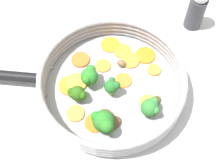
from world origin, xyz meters
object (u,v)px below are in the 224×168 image
Objects in this scene: carrot_slice_12 at (110,45)px; mushroom_piece_3 at (122,63)px; carrot_slice_7 at (130,60)px; mushroom_piece_1 at (115,123)px; carrot_slice_0 at (154,70)px; carrot_slice_9 at (76,83)px; carrot_slice_10 at (95,123)px; carrot_slice_11 at (148,102)px; mushroom_piece_0 at (156,100)px; carrot_slice_4 at (80,60)px; mushroom_piece_2 at (107,116)px; carrot_slice_8 at (75,114)px; carrot_slice_6 at (70,86)px; broccoli_floret_0 at (151,107)px; carrot_slice_5 at (122,51)px; carrot_slice_1 at (103,66)px; salt_shaker at (197,8)px; skillet at (112,89)px; broccoli_floret_4 at (89,76)px; broccoli_floret_2 at (77,94)px; broccoli_floret_1 at (112,87)px; carrot_slice_3 at (145,55)px; broccoli_floret_3 at (103,122)px; carrot_slice_2 at (123,81)px.

carrot_slice_12 is 2.16× the size of mushroom_piece_3.
carrot_slice_7 is 0.16m from mushroom_piece_1.
carrot_slice_9 is (-0.16, 0.07, 0.00)m from carrot_slice_0.
carrot_slice_10 is at bearing -168.90° from carrot_slice_0.
mushroom_piece_0 is at bearing -17.72° from carrot_slice_11.
carrot_slice_4 is 0.17m from mushroom_piece_1.
carrot_slice_12 is at bearing 54.32° from mushroom_piece_2.
carrot_slice_7 is 0.18m from carrot_slice_8.
carrot_slice_4 is 0.18m from carrot_slice_11.
carrot_slice_6 is (-0.18, 0.07, -0.00)m from carrot_slice_0.
mushroom_piece_0 is (0.03, 0.01, -0.02)m from broccoli_floret_0.
carrot_slice_4 is at bearing 161.15° from carrot_slice_5.
carrot_slice_1 is 0.26m from salt_shaker.
carrot_slice_8 is 0.38m from salt_shaker.
skillet is 6.10× the size of broccoli_floret_4.
mushroom_piece_0 is (0.02, -0.01, 0.00)m from carrot_slice_11.
carrot_slice_1 is at bearing -170.51° from carrot_slice_5.
carrot_slice_8 is at bearing -128.85° from broccoli_floret_2.
mushroom_piece_0 is at bearing -47.94° from carrot_slice_9.
carrot_slice_4 is 0.13m from carrot_slice_8.
carrot_slice_1 is at bearing 60.66° from mushroom_piece_2.
carrot_slice_6 is at bearing 144.46° from skillet.
carrot_slice_8 is at bearing -109.48° from carrot_slice_6.
carrot_slice_11 is at bearing -51.29° from broccoli_floret_1.
carrot_slice_0 is 0.18m from carrot_slice_10.
mushroom_piece_0 is (0.08, -0.18, 0.00)m from carrot_slice_4.
broccoli_floret_2 is at bearing 167.49° from skillet.
carrot_slice_10 is at bearing 174.96° from mushroom_piece_2.
carrot_slice_11 is at bearing -47.21° from carrot_slice_6.
carrot_slice_3 is at bearing 64.05° from mushroom_piece_0.
mushroom_piece_2 is (-0.11, 0.03, 0.00)m from mushroom_piece_0.
carrot_slice_9 reaches higher than carrot_slice_5.
carrot_slice_6 is at bearing 94.63° from broccoli_floret_3.
carrot_slice_2 is at bearing -168.51° from salt_shaker.
carrot_slice_8 is 0.09m from broccoli_floret_1.
carrot_slice_8 is 0.70× the size of broccoli_floret_3.
carrot_slice_11 is 1.00× the size of mushroom_piece_2.
mushroom_piece_3 is at bearing 8.77° from broccoli_floret_2.
carrot_slice_9 reaches higher than carrot_slice_1.
broccoli_floret_2 is (-0.10, 0.02, 0.02)m from carrot_slice_2.
carrot_slice_10 is at bearing 168.00° from mushroom_piece_0.
skillet is 6.92× the size of carrot_slice_10.
carrot_slice_0 is 0.99× the size of mushroom_piece_1.
carrot_slice_10 is 0.08m from broccoli_floret_1.
carrot_slice_11 is 0.02m from mushroom_piece_0.
carrot_slice_10 is at bearing -146.01° from skillet.
skillet is 7.25× the size of carrot_slice_4.
mushroom_piece_2 is at bearing -144.00° from carrot_slice_7.
carrot_slice_8 is at bearing 140.14° from mushroom_piece_2.
broccoli_floret_4 is 0.11m from mushroom_piece_1.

